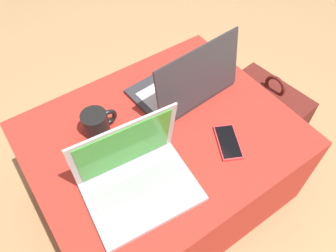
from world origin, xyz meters
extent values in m
plane|color=tan|center=(0.00, 0.00, 0.00)|extent=(14.00, 14.00, 0.00)
cube|color=maroon|center=(0.00, 0.00, 0.03)|extent=(0.90, 0.74, 0.05)
cube|color=#B22D23|center=(0.00, 0.00, 0.26)|extent=(0.94, 0.77, 0.42)
cube|color=#B7B7BC|center=(-0.19, -0.16, 0.47)|extent=(0.36, 0.27, 0.02)
cube|color=#9E9EA3|center=(-0.19, -0.17, 0.48)|extent=(0.31, 0.16, 0.00)
cube|color=#B7B7BC|center=(-0.18, -0.06, 0.60)|extent=(0.34, 0.08, 0.24)
cube|color=green|center=(-0.18, -0.07, 0.60)|extent=(0.30, 0.07, 0.21)
cube|color=#333338|center=(0.19, 0.15, 0.47)|extent=(0.40, 0.27, 0.02)
cube|color=#B2B2B7|center=(0.19, 0.15, 0.48)|extent=(0.34, 0.16, 0.00)
cube|color=#333338|center=(0.19, 0.04, 0.60)|extent=(0.38, 0.07, 0.24)
cube|color=#B23D93|center=(0.19, 0.05, 0.60)|extent=(0.34, 0.06, 0.21)
cube|color=red|center=(0.17, -0.17, 0.47)|extent=(0.13, 0.17, 0.01)
cube|color=black|center=(0.17, -0.17, 0.47)|extent=(0.12, 0.15, 0.00)
cube|color=#5B1E19|center=(0.57, -0.03, 0.19)|extent=(0.20, 0.37, 0.38)
cube|color=#4E1A15|center=(0.67, -0.02, 0.12)|extent=(0.09, 0.29, 0.17)
torus|color=#5B1E19|center=(0.57, -0.03, 0.41)|extent=(0.03, 0.10, 0.10)
cylinder|color=black|center=(-0.19, 0.14, 0.51)|extent=(0.09, 0.09, 0.09)
torus|color=black|center=(-0.14, 0.14, 0.51)|extent=(0.07, 0.02, 0.07)
camera|label=1|loc=(-0.39, -0.60, 1.41)|focal=35.00mm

